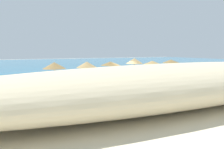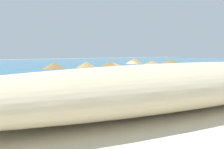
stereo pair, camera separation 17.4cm
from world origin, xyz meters
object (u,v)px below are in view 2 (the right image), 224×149
object	(u,v)px
beach_umbrella_2	(111,63)
beach_umbrella_4	(153,63)
lounge_chair_2	(174,76)
lounge_chair_3	(96,83)
cooler_box	(65,91)
lounge_chair_0	(122,80)
beach_umbrella_0	(54,65)
beach_umbrella_3	(134,61)
lounge_chair_1	(50,85)
wooden_signpost	(60,82)
beach_umbrella_1	(87,65)
beach_umbrella_5	(171,61)
beach_ball	(49,93)

from	to	relation	value
beach_umbrella_2	beach_umbrella_4	bearing A→B (deg)	-0.03
lounge_chair_2	lounge_chair_3	xyz separation A→B (m)	(-11.25, -0.50, -0.00)
beach_umbrella_4	cooler_box	distance (m)	12.74
beach_umbrella_2	lounge_chair_0	distance (m)	2.30
beach_umbrella_2	beach_umbrella_4	xyz separation A→B (m)	(6.16, -0.00, -0.07)
beach_umbrella_0	beach_umbrella_3	xyz separation A→B (m)	(9.54, 0.05, 0.23)
lounge_chair_0	lounge_chair_3	xyz separation A→B (m)	(-3.47, -0.82, -0.05)
lounge_chair_3	cooler_box	xyz separation A→B (m)	(-3.38, -1.24, -0.23)
beach_umbrella_0	lounge_chair_1	size ratio (longest dim) A/B	1.79
beach_umbrella_0	beach_umbrella_3	size ratio (longest dim) A/B	0.91
lounge_chair_1	wooden_signpost	distance (m)	1.91
beach_umbrella_0	beach_umbrella_2	distance (m)	6.44
beach_umbrella_3	beach_umbrella_1	bearing A→B (deg)	-177.82
lounge_chair_1	lounge_chair_3	size ratio (longest dim) A/B	0.86
lounge_chair_1	lounge_chair_3	world-z (taller)	lounge_chair_3
beach_umbrella_0	beach_umbrella_1	size ratio (longest dim) A/B	1.01
beach_umbrella_0	beach_umbrella_1	bearing A→B (deg)	-3.24
lounge_chair_3	wooden_signpost	distance (m)	3.89
beach_umbrella_0	cooler_box	bearing A→B (deg)	-81.58
beach_umbrella_1	beach_umbrella_2	xyz separation A→B (m)	(3.10, 0.56, -0.00)
beach_umbrella_1	beach_umbrella_5	world-z (taller)	beach_umbrella_1
beach_umbrella_2	cooler_box	size ratio (longest dim) A/B	4.47
beach_umbrella_3	beach_ball	world-z (taller)	beach_umbrella_3
beach_umbrella_5	lounge_chair_0	xyz separation A→B (m)	(-8.19, -0.75, -1.86)
beach_umbrella_1	cooler_box	size ratio (longest dim) A/B	4.64
lounge_chair_3	beach_umbrella_0	bearing A→B (deg)	55.48
wooden_signpost	beach_umbrella_2	bearing A→B (deg)	18.51
beach_umbrella_2	wooden_signpost	world-z (taller)	beach_umbrella_2
beach_umbrella_0	cooler_box	size ratio (longest dim) A/B	4.66
beach_umbrella_2	beach_ball	size ratio (longest dim) A/B	7.29
lounge_chair_2	lounge_chair_3	distance (m)	11.26
cooler_box	beach_umbrella_1	bearing A→B (deg)	42.46
beach_umbrella_0	wooden_signpost	world-z (taller)	beach_umbrella_0
lounge_chair_0	lounge_chair_2	bearing A→B (deg)	-92.54
beach_umbrella_5	wooden_signpost	distance (m)	15.67
lounge_chair_0	lounge_chair_2	world-z (taller)	lounge_chair_0
beach_umbrella_5	wooden_signpost	xyz separation A→B (m)	(-15.42, -2.42, -1.39)
lounge_chair_0	wooden_signpost	size ratio (longest dim) A/B	0.88
wooden_signpost	lounge_chair_0	bearing A→B (deg)	7.63
wooden_signpost	cooler_box	distance (m)	0.93
beach_umbrella_3	beach_umbrella_4	world-z (taller)	beach_umbrella_3
beach_ball	lounge_chair_3	bearing A→B (deg)	16.87
beach_umbrella_3	wooden_signpost	distance (m)	9.94
lounge_chair_2	beach_ball	size ratio (longest dim) A/B	4.55
beach_umbrella_1	lounge_chair_1	distance (m)	4.34
lounge_chair_2	beach_ball	bearing A→B (deg)	66.67
beach_umbrella_0	beach_umbrella_4	world-z (taller)	beach_umbrella_0
beach_umbrella_4	beach_ball	distance (m)	14.16
lounge_chair_0	beach_umbrella_4	bearing A→B (deg)	-77.97
lounge_chair_3	lounge_chair_1	bearing A→B (deg)	66.93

